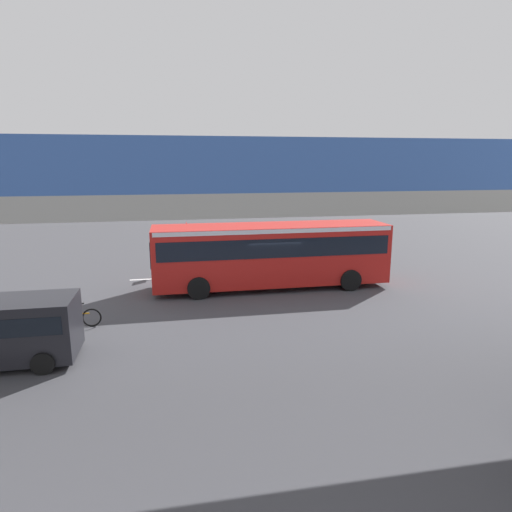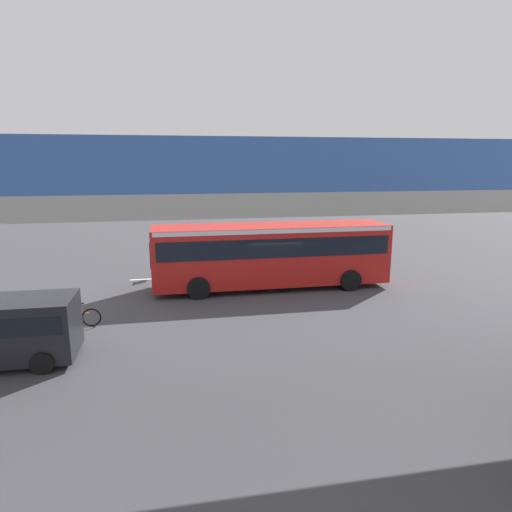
% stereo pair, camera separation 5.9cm
% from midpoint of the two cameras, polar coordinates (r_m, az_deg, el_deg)
% --- Properties ---
extents(ground, '(80.00, 80.00, 0.00)m').
position_cam_midpoint_polar(ground, '(21.91, 1.71, -4.18)').
color(ground, '#424247').
extents(city_bus, '(11.54, 2.85, 3.15)m').
position_cam_midpoint_polar(city_bus, '(21.59, 1.91, 0.73)').
color(city_bus, red).
rests_on(city_bus, ground).
extents(bicycle_orange, '(1.77, 0.44, 0.96)m').
position_cam_midpoint_polar(bicycle_orange, '(18.06, -22.34, -7.49)').
color(bicycle_orange, black).
rests_on(bicycle_orange, ground).
extents(traffic_sign, '(0.08, 0.60, 2.80)m').
position_cam_midpoint_polar(traffic_sign, '(25.22, -9.06, 2.27)').
color(traffic_sign, slate).
rests_on(traffic_sign, ground).
extents(lane_dash_leftmost, '(2.00, 0.20, 0.01)m').
position_cam_midpoint_polar(lane_dash_leftmost, '(26.36, 13.20, -1.67)').
color(lane_dash_leftmost, silver).
rests_on(lane_dash_leftmost, ground).
extents(lane_dash_left, '(2.00, 0.20, 0.01)m').
position_cam_midpoint_polar(lane_dash_left, '(25.03, 4.78, -2.12)').
color(lane_dash_left, silver).
rests_on(lane_dash_left, ground).
extents(lane_dash_centre, '(2.00, 0.20, 0.01)m').
position_cam_midpoint_polar(lane_dash_centre, '(24.29, -4.36, -2.56)').
color(lane_dash_centre, silver).
rests_on(lane_dash_centre, ground).
extents(lane_dash_right, '(2.00, 0.20, 0.01)m').
position_cam_midpoint_polar(lane_dash_right, '(24.19, -13.82, -2.94)').
color(lane_dash_right, silver).
rests_on(lane_dash_right, ground).
extents(pedestrian_overpass, '(30.89, 2.60, 6.66)m').
position_cam_midpoint_polar(pedestrian_overpass, '(11.02, 13.86, 5.54)').
color(pedestrian_overpass, '#9E9E99').
rests_on(pedestrian_overpass, ground).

